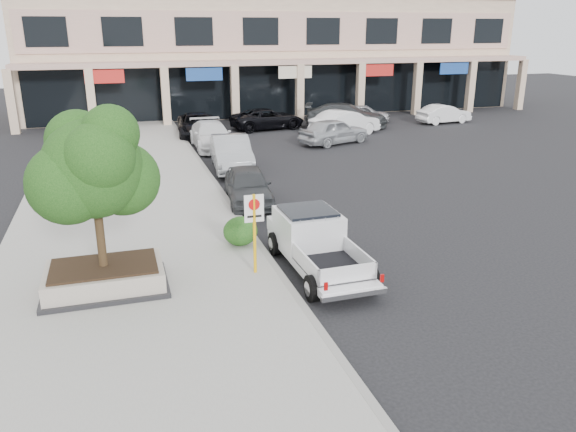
# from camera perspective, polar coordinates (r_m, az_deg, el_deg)

# --- Properties ---
(ground) EXTENTS (120.00, 120.00, 0.00)m
(ground) POSITION_cam_1_polar(r_m,az_deg,el_deg) (16.54, 4.31, -5.52)
(ground) COLOR black
(ground) RESTS_ON ground
(sidewalk) EXTENTS (8.00, 52.00, 0.15)m
(sidewalk) POSITION_cam_1_polar(r_m,az_deg,el_deg) (21.10, -15.93, -0.57)
(sidewalk) COLOR gray
(sidewalk) RESTS_ON ground
(curb) EXTENTS (0.20, 52.00, 0.15)m
(curb) POSITION_cam_1_polar(r_m,az_deg,el_deg) (21.49, -5.39, 0.43)
(curb) COLOR gray
(curb) RESTS_ON ground
(strip_mall) EXTENTS (40.55, 12.43, 9.50)m
(strip_mall) POSITION_cam_1_polar(r_m,az_deg,el_deg) (49.89, -1.37, 16.29)
(strip_mall) COLOR tan
(strip_mall) RESTS_ON ground
(planter) EXTENTS (3.20, 2.20, 0.68)m
(planter) POSITION_cam_1_polar(r_m,az_deg,el_deg) (15.69, -18.09, -5.94)
(planter) COLOR black
(planter) RESTS_ON sidewalk
(planter_tree) EXTENTS (2.90, 2.55, 4.00)m
(planter_tree) POSITION_cam_1_polar(r_m,az_deg,el_deg) (14.91, -18.69, 4.70)
(planter_tree) COLOR #302313
(planter_tree) RESTS_ON planter
(no_parking_sign) EXTENTS (0.55, 0.09, 2.30)m
(no_parking_sign) POSITION_cam_1_polar(r_m,az_deg,el_deg) (15.50, -3.44, -0.70)
(no_parking_sign) COLOR #FFB90D
(no_parking_sign) RESTS_ON sidewalk
(hedge) EXTENTS (1.10, 0.99, 0.93)m
(hedge) POSITION_cam_1_polar(r_m,az_deg,el_deg) (17.86, -4.85, -1.54)
(hedge) COLOR #124214
(hedge) RESTS_ON sidewalk
(pickup_truck) EXTENTS (1.99, 5.18, 1.62)m
(pickup_truck) POSITION_cam_1_polar(r_m,az_deg,el_deg) (16.15, 3.16, -2.98)
(pickup_truck) COLOR silver
(pickup_truck) RESTS_ON ground
(curb_car_a) EXTENTS (2.18, 4.42, 1.45)m
(curb_car_a) POSITION_cam_1_polar(r_m,az_deg,el_deg) (22.62, -4.07, 3.11)
(curb_car_a) COLOR #313437
(curb_car_a) RESTS_ON ground
(curb_car_b) EXTENTS (2.23, 5.20, 1.67)m
(curb_car_b) POSITION_cam_1_polar(r_m,az_deg,el_deg) (28.17, -5.78, 6.38)
(curb_car_b) COLOR #9B9FA3
(curb_car_b) RESTS_ON ground
(curb_car_c) EXTENTS (2.18, 5.28, 1.53)m
(curb_car_c) POSITION_cam_1_polar(r_m,az_deg,el_deg) (33.41, -7.79, 8.11)
(curb_car_c) COLOR silver
(curb_car_c) RESTS_ON ground
(curb_car_d) EXTENTS (2.89, 5.49, 1.47)m
(curb_car_d) POSITION_cam_1_polar(r_m,az_deg,el_deg) (37.42, -9.20, 9.12)
(curb_car_d) COLOR black
(curb_car_d) RESTS_ON ground
(lot_car_a) EXTENTS (4.94, 3.31, 1.56)m
(lot_car_a) POSITION_cam_1_polar(r_m,az_deg,el_deg) (34.56, 4.68, 8.59)
(lot_car_a) COLOR #ABAEB3
(lot_car_a) RESTS_ON ground
(lot_car_b) EXTENTS (5.31, 3.50, 1.65)m
(lot_car_b) POSITION_cam_1_polar(r_m,az_deg,el_deg) (37.47, 5.82, 9.41)
(lot_car_b) COLOR silver
(lot_car_b) RESTS_ON ground
(lot_car_c) EXTENTS (6.21, 4.51, 1.67)m
(lot_car_c) POSITION_cam_1_polar(r_m,az_deg,el_deg) (40.60, 5.93, 10.12)
(lot_car_c) COLOR #2F3234
(lot_car_c) RESTS_ON ground
(lot_car_d) EXTENTS (5.47, 3.14, 1.44)m
(lot_car_d) POSITION_cam_1_polar(r_m,az_deg,el_deg) (39.68, -2.10, 9.84)
(lot_car_d) COLOR black
(lot_car_d) RESTS_ON ground
(lot_car_e) EXTENTS (4.22, 2.99, 1.34)m
(lot_car_e) POSITION_cam_1_polar(r_m,az_deg,el_deg) (42.96, 7.68, 10.29)
(lot_car_e) COLOR #A8ABB0
(lot_car_e) RESTS_ON ground
(lot_car_f) EXTENTS (4.29, 1.99, 1.36)m
(lot_car_f) POSITION_cam_1_polar(r_m,az_deg,el_deg) (43.78, 15.56, 9.96)
(lot_car_f) COLOR silver
(lot_car_f) RESTS_ON ground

